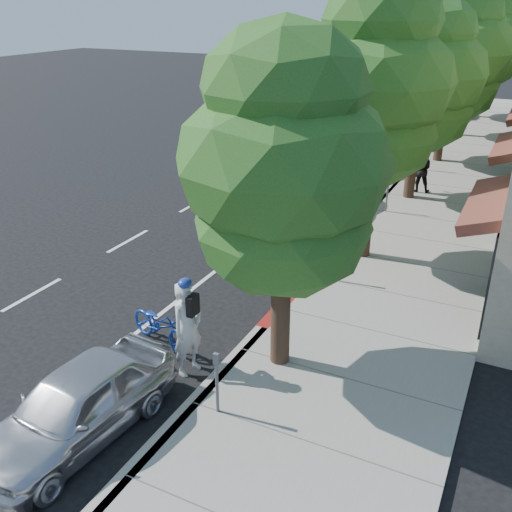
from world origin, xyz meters
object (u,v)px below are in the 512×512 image
Objects in this scene: silver_suv at (295,198)px; dark_suv_far at (448,107)px; cyclist at (188,329)px; pedestrian at (421,170)px; street_tree_2 at (422,77)px; street_tree_4 at (469,52)px; street_tree_3 at (451,55)px; street_tree_0 at (284,168)px; street_tree_1 at (377,86)px; dark_sedan at (350,156)px; white_pickup at (372,145)px; bicycle at (161,325)px; near_car_a at (76,405)px; street_tree_5 at (483,39)px.

dark_suv_far is at bearing 84.64° from silver_suv.
cyclist is 1.17× the size of pedestrian.
street_tree_4 is at bearing 90.00° from street_tree_2.
street_tree_4 is (-0.00, 6.00, -0.34)m from street_tree_3.
street_tree_0 is 0.88× the size of street_tree_1.
silver_suv is at bearing -126.17° from street_tree_2.
cyclist reaches higher than dark_sedan.
street_tree_0 is 15.06m from dark_sedan.
pedestrian is at bearing -57.62° from white_pickup.
street_tree_2 reaches higher than dark_suv_far.
cyclist is at bearing -97.02° from street_tree_2.
dark_sedan is (-3.10, 2.33, -3.74)m from street_tree_2.
street_tree_1 reaches higher than street_tree_2.
bicycle is at bearing -102.25° from street_tree_2.
bicycle is at bearing -92.99° from dark_sedan.
bicycle is 13.60m from pedestrian.
dark_suv_far is (-1.40, 5.07, -3.72)m from street_tree_4.
street_tree_4 is at bearing 10.39° from bicycle.
street_tree_0 reaches higher than pedestrian.
near_car_a is at bearing -155.69° from bicycle.
dark_sedan is (-3.10, -15.67, -3.93)m from street_tree_5.
near_car_a is (0.41, -3.07, 0.18)m from bicycle.
silver_suv is at bearing 21.38° from cyclist.
cyclist reaches higher than white_pickup.
dark_suv_far is (1.30, 29.50, 0.26)m from bicycle.
street_tree_1 reaches higher than near_car_a.
street_tree_1 is at bearing 76.79° from pedestrian.
pedestrian is (0.20, 0.85, -3.54)m from street_tree_2.
street_tree_5 is 1.99× the size of near_car_a.
street_tree_5 is (-0.00, 30.00, 0.45)m from street_tree_0.
pedestrian is at bearing -87.74° from street_tree_3.
white_pickup is 12.16m from dark_suv_far.
street_tree_2 is 6.27m from silver_suv.
street_tree_0 is 0.93× the size of street_tree_2.
street_tree_1 is at bearing -0.43° from cyclist.
street_tree_1 is 12.13m from white_pickup.
street_tree_5 is (0.00, 12.00, -0.07)m from street_tree_3.
street_tree_1 is 1.09× the size of street_tree_4.
street_tree_4 is 24.90m from bicycle.
street_tree_2 reaches higher than near_car_a.
silver_suv is (-0.30, 8.33, 0.39)m from bicycle.
white_pickup is at bearing 99.56° from street_tree_0.
street_tree_2 is 6.01m from street_tree_3.
street_tree_3 is 1.79× the size of dark_suv_far.
street_tree_3 is 19.44m from cyclist.
near_car_a is at bearing 177.02° from cyclist.
bicycle is (-2.70, -6.43, -4.49)m from street_tree_1.
street_tree_0 is at bearing 62.26° from near_car_a.
street_tree_2 is 3.65m from pedestrian.
silver_suv is 1.27× the size of dark_sedan.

